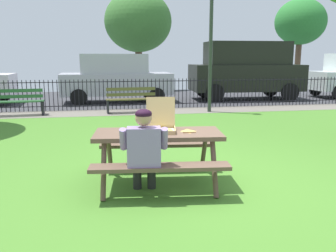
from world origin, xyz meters
TOP-DOWN VIEW (x-y plane):
  - ground at (0.00, 1.78)m, footprint 28.00×11.56m
  - cobblestone_walkway at (0.00, 6.86)m, footprint 28.00×1.40m
  - street_asphalt at (0.00, 11.10)m, footprint 28.00×7.08m
  - picnic_table_foreground at (-0.62, -0.06)m, footprint 1.95×1.66m
  - pizza_box_open at (-0.57, 0.01)m, footprint 0.49×0.54m
  - pizza_slice_on_table at (-0.19, -0.11)m, footprint 0.20×0.25m
  - adult_at_table at (-0.88, -0.54)m, footprint 0.63×0.62m
  - iron_fence_streetside at (0.00, 7.56)m, footprint 18.19×0.03m
  - park_bench_left at (-4.09, 6.72)m, footprint 1.63×0.57m
  - park_bench_center at (-0.53, 6.72)m, footprint 1.62×0.55m
  - lamp_post_walkway at (2.10, 6.46)m, footprint 0.28×0.28m
  - parked_car_center at (-0.92, 9.62)m, footprint 4.47×2.05m
  - parked_car_right at (4.65, 9.62)m, footprint 4.78×2.25m
  - far_tree_midleft at (0.64, 16.07)m, footprint 3.85×3.85m
  - far_tree_center at (10.78, 16.07)m, footprint 3.13×3.13m

SIDE VIEW (x-z plane):
  - ground at x=0.00m, z-range -0.02..0.00m
  - street_asphalt at x=0.00m, z-range -0.01..0.00m
  - cobblestone_walkway at x=0.00m, z-range -0.01..0.00m
  - park_bench_left at x=-4.09m, z-range -0.01..0.84m
  - park_bench_center at x=-0.53m, z-range -0.01..0.84m
  - iron_fence_streetside at x=0.00m, z-range 0.01..1.07m
  - picnic_table_foreground at x=-0.62m, z-range 0.20..0.99m
  - adult_at_table at x=-0.88m, z-range 0.06..1.25m
  - pizza_slice_on_table at x=-0.19m, z-range 0.77..0.79m
  - pizza_box_open at x=-0.57m, z-range 0.62..1.10m
  - parked_car_center at x=-0.92m, z-range 0.04..1.98m
  - parked_car_right at x=4.65m, z-range 0.08..2.54m
  - lamp_post_walkway at x=2.10m, z-range 0.47..5.10m
  - far_tree_midleft at x=0.64m, z-range 1.03..6.59m
  - far_tree_center at x=10.78m, z-range 1.25..6.65m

